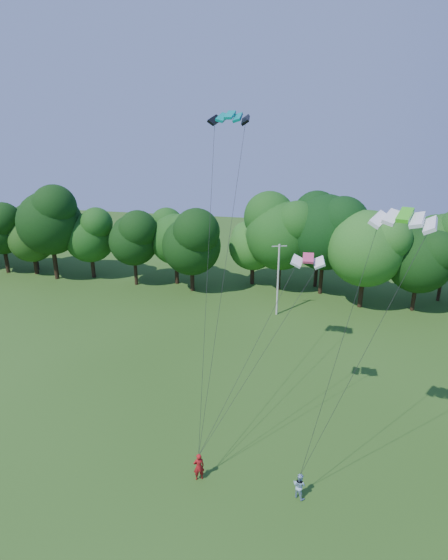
# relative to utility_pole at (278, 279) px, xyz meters

# --- Properties ---
(ground) EXTENTS (160.00, 160.00, 0.00)m
(ground) POSITION_rel_utility_pole_xyz_m (-2.75, -29.03, -4.05)
(ground) COLOR #274D15
(ground) RESTS_ON ground
(utility_pole) EXTENTS (1.50, 0.62, 7.86)m
(utility_pole) POSITION_rel_utility_pole_xyz_m (0.00, 0.00, 0.00)
(utility_pole) COLOR beige
(utility_pole) RESTS_ON ground
(kite_flyer_left) EXTENTS (0.77, 0.67, 1.76)m
(kite_flyer_left) POSITION_rel_utility_pole_xyz_m (-1.67, -24.42, -3.17)
(kite_flyer_left) COLOR #A61517
(kite_flyer_left) RESTS_ON ground
(kite_flyer_right) EXTENTS (0.95, 0.89, 1.56)m
(kite_flyer_right) POSITION_rel_utility_pole_xyz_m (4.05, -24.41, -3.27)
(kite_flyer_right) COLOR #9ABBD6
(kite_flyer_right) RESTS_ON ground
(kite_teal) EXTENTS (2.62, 1.30, 0.57)m
(kite_teal) POSITION_rel_utility_pole_xyz_m (-2.01, -14.88, 15.95)
(kite_teal) COLOR #048C85
(kite_teal) RESTS_ON ground
(kite_green) EXTENTS (3.16, 2.20, 0.57)m
(kite_green) POSITION_rel_utility_pole_xyz_m (7.97, -21.79, 11.35)
(kite_green) COLOR #3EC91E
(kite_green) RESTS_ON ground
(kite_pink) EXTENTS (2.05, 1.02, 0.46)m
(kite_pink) POSITION_rel_utility_pole_xyz_m (3.50, -17.32, 7.62)
(kite_pink) COLOR #DC3D6B
(kite_pink) RESTS_ON ground
(tree_back_west) EXTENTS (6.75, 6.75, 9.82)m
(tree_back_west) POSITION_rel_utility_pole_xyz_m (-33.92, 6.25, 2.08)
(tree_back_west) COLOR #321C14
(tree_back_west) RESTS_ON ground
(tree_back_center) EXTENTS (9.71, 9.71, 14.12)m
(tree_back_center) POSITION_rel_utility_pole_xyz_m (4.45, 7.50, 4.77)
(tree_back_center) COLOR #302112
(tree_back_center) RESTS_ON ground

